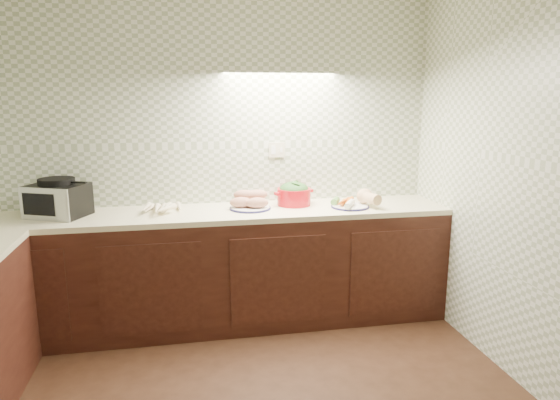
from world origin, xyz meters
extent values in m
cube|color=gray|center=(0.00, 1.78, 1.30)|extent=(3.60, 0.05, 2.60)
cube|color=beige|center=(0.55, 1.79, 1.32)|extent=(0.13, 0.01, 0.12)
cube|color=black|center=(0.00, 1.50, 0.43)|extent=(3.60, 0.60, 0.86)
cube|color=#F6F0BF|center=(0.00, 1.50, 0.88)|extent=(3.60, 0.60, 0.04)
cube|color=black|center=(-1.09, 1.56, 1.02)|extent=(0.47, 0.42, 0.23)
cube|color=#9FA0A4|center=(-1.15, 1.42, 1.02)|extent=(0.36, 0.17, 0.23)
cube|color=black|center=(-1.15, 1.42, 1.02)|extent=(0.23, 0.11, 0.16)
cylinder|color=black|center=(-1.09, 1.56, 1.15)|extent=(0.33, 0.33, 0.04)
cone|color=beige|center=(-0.32, 1.52, 0.92)|extent=(0.07, 0.18, 0.04)
cone|color=beige|center=(-0.48, 1.44, 0.92)|extent=(0.12, 0.18, 0.04)
cone|color=beige|center=(-0.24, 1.44, 0.92)|extent=(0.17, 0.13, 0.04)
cone|color=beige|center=(-0.37, 1.59, 0.92)|extent=(0.19, 0.19, 0.04)
cone|color=beige|center=(-0.34, 1.56, 0.92)|extent=(0.16, 0.22, 0.04)
cone|color=beige|center=(-0.46, 1.56, 0.92)|extent=(0.20, 0.15, 0.05)
cone|color=beige|center=(-0.39, 1.56, 0.94)|extent=(0.16, 0.21, 0.04)
cone|color=beige|center=(-0.28, 1.54, 0.95)|extent=(0.11, 0.22, 0.05)
cone|color=beige|center=(-0.43, 1.46, 0.95)|extent=(0.17, 0.16, 0.05)
cylinder|color=#171446|center=(0.29, 1.52, 0.91)|extent=(0.32, 0.32, 0.01)
cylinder|color=white|center=(0.29, 1.52, 0.91)|extent=(0.30, 0.30, 0.02)
ellipsoid|color=tan|center=(0.22, 1.52, 0.96)|extent=(0.19, 0.13, 0.08)
ellipsoid|color=tan|center=(0.34, 1.48, 0.96)|extent=(0.19, 0.13, 0.08)
ellipsoid|color=tan|center=(0.31, 1.58, 0.96)|extent=(0.19, 0.13, 0.08)
ellipsoid|color=tan|center=(0.26, 1.57, 1.00)|extent=(0.19, 0.13, 0.08)
ellipsoid|color=tan|center=(0.35, 1.56, 1.00)|extent=(0.19, 0.13, 0.08)
cylinder|color=black|center=(0.26, 1.64, 0.93)|extent=(0.15, 0.15, 0.05)
sphere|color=maroon|center=(0.25, 1.64, 0.97)|extent=(0.08, 0.08, 0.08)
sphere|color=white|center=(0.29, 1.65, 0.96)|extent=(0.05, 0.05, 0.05)
cylinder|color=red|center=(0.65, 1.60, 0.97)|extent=(0.34, 0.34, 0.13)
cube|color=red|center=(0.51, 1.55, 1.00)|extent=(0.05, 0.06, 0.02)
cube|color=red|center=(0.79, 1.65, 1.00)|extent=(0.05, 0.06, 0.02)
ellipsoid|color=#305F26|center=(0.65, 1.60, 1.02)|extent=(0.24, 0.24, 0.13)
cylinder|color=#171446|center=(1.06, 1.43, 0.91)|extent=(0.30, 0.30, 0.01)
cylinder|color=white|center=(1.06, 1.43, 0.91)|extent=(0.28, 0.28, 0.02)
cone|color=orange|center=(1.06, 1.44, 0.93)|extent=(0.09, 0.17, 0.03)
cone|color=orange|center=(1.02, 1.47, 0.93)|extent=(0.11, 0.16, 0.03)
cone|color=orange|center=(1.07, 1.45, 0.93)|extent=(0.14, 0.15, 0.03)
cone|color=orange|center=(1.01, 1.43, 0.95)|extent=(0.15, 0.14, 0.03)
cone|color=orange|center=(1.06, 1.46, 0.95)|extent=(0.14, 0.15, 0.03)
cone|color=orange|center=(1.06, 1.45, 0.95)|extent=(0.11, 0.16, 0.03)
cylinder|color=white|center=(1.04, 1.38, 0.94)|extent=(0.13, 0.19, 0.05)
cylinder|color=#427A33|center=(0.96, 1.51, 0.94)|extent=(0.10, 0.13, 0.05)
camera|label=1|loc=(-0.19, -2.17, 1.76)|focal=32.00mm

